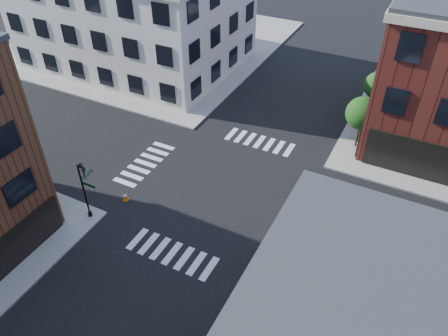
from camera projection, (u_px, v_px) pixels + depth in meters
ground at (222, 189)px, 32.68m from camera, size 120.00×120.00×0.00m
sidewalk_nw at (151, 41)px, 54.84m from camera, size 30.00×30.00×0.15m
building_nw at (134, 12)px, 47.28m from camera, size 22.00×16.00×11.00m
tree_near at (363, 115)px, 35.00m from camera, size 2.69×2.69×4.49m
tree_far at (378, 87)px, 39.37m from camera, size 2.43×2.43×4.07m
signal_pole at (85, 185)px, 28.64m from camera, size 1.29×1.24×4.60m
box_truck at (367, 263)px, 24.48m from camera, size 9.27×3.43×4.12m
traffic_cone at (125, 197)px, 31.53m from camera, size 0.45×0.45×0.68m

